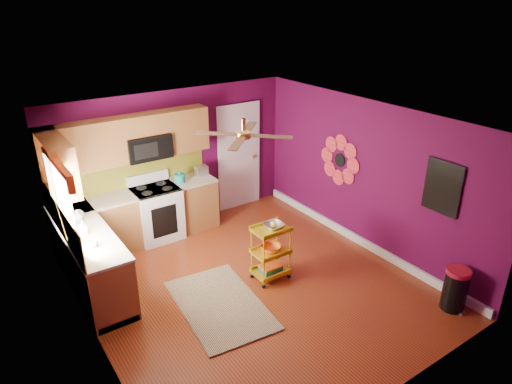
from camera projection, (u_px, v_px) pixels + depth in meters
ground at (252, 285)px, 6.80m from camera, size 5.00×5.00×0.00m
room_envelope at (254, 184)px, 6.16m from camera, size 4.54×5.04×2.52m
lower_cabinets at (119, 236)px, 7.30m from camera, size 2.81×2.31×0.94m
electric_range at (157, 212)px, 7.96m from camera, size 0.76×0.66×1.13m
upper_cabinetry at (108, 148)px, 7.07m from camera, size 2.80×2.30×1.26m
left_window at (60, 189)px, 5.74m from camera, size 0.08×1.35×1.08m
panel_door at (239, 158)px, 8.95m from camera, size 0.95×0.11×2.15m
right_wall_art at (382, 171)px, 7.12m from camera, size 0.04×2.74×1.04m
ceiling_fan at (243, 134)px, 6.03m from camera, size 1.01×1.01×0.26m
shag_rug at (220, 305)px, 6.37m from camera, size 1.24×1.83×0.02m
rolling_cart at (271, 250)px, 6.79m from camera, size 0.53×0.39×0.96m
trash_can at (455, 289)px, 6.20m from camera, size 0.36×0.38×0.62m
teal_kettle at (180, 178)px, 7.99m from camera, size 0.18×0.18×0.21m
toaster at (201, 171)px, 8.28m from camera, size 0.22×0.15×0.18m
soap_bottle_a at (83, 228)px, 6.27m from camera, size 0.09×0.09×0.21m
soap_bottle_b at (78, 215)px, 6.65m from camera, size 0.14×0.14×0.17m
counter_dish at (75, 216)px, 6.75m from camera, size 0.27×0.27×0.07m
counter_cup at (93, 244)px, 5.99m from camera, size 0.12×0.12×0.09m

